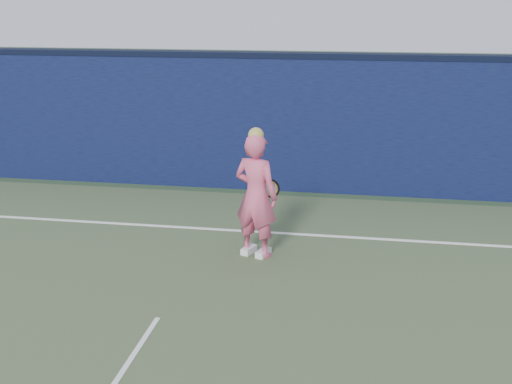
# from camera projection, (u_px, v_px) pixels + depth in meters

# --- Properties ---
(ground) EXTENTS (80.00, 80.00, 0.00)m
(ground) POSITION_uv_depth(u_px,v_px,m) (127.00, 365.00, 6.48)
(ground) COLOR #284027
(ground) RESTS_ON ground
(backstop_wall) EXTENTS (24.00, 0.40, 2.50)m
(backstop_wall) POSITION_uv_depth(u_px,v_px,m) (244.00, 124.00, 12.25)
(backstop_wall) COLOR #0D0D39
(backstop_wall) RESTS_ON ground
(wall_cap) EXTENTS (24.00, 0.42, 0.10)m
(wall_cap) POSITION_uv_depth(u_px,v_px,m) (244.00, 55.00, 11.87)
(wall_cap) COLOR black
(wall_cap) RESTS_ON backstop_wall
(player) EXTENTS (0.76, 0.63, 1.87)m
(player) POSITION_uv_depth(u_px,v_px,m) (256.00, 195.00, 9.01)
(player) COLOR #DE567B
(player) RESTS_ON ground
(racket) EXTENTS (0.48, 0.27, 0.28)m
(racket) POSITION_uv_depth(u_px,v_px,m) (269.00, 189.00, 9.37)
(racket) COLOR black
(racket) RESTS_ON ground
(court_lines) EXTENTS (11.00, 12.04, 0.01)m
(court_lines) POSITION_uv_depth(u_px,v_px,m) (115.00, 383.00, 6.17)
(court_lines) COLOR white
(court_lines) RESTS_ON court_surface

